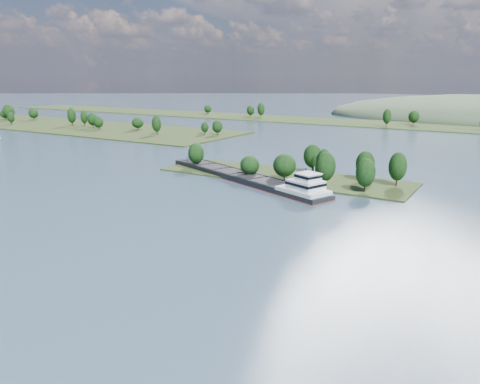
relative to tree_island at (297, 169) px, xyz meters
The scene contains 5 objects.
ground 59.62m from the tree_island, 96.50° to the right, with size 1800.00×1800.00×0.00m, color #35495C.
tree_island is the anchor object (origin of this frame).
left_bank 250.14m from the tree_island, 161.12° to the left, with size 300.00×80.00×15.61m.
back_shoreline 220.76m from the tree_island, 89.23° to the left, with size 900.00×60.00×15.16m.
cargo_barge 18.70m from the tree_island, 131.18° to the right, with size 83.11×40.37×11.54m.
Camera 1 is at (79.30, 17.22, 39.23)m, focal length 35.00 mm.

